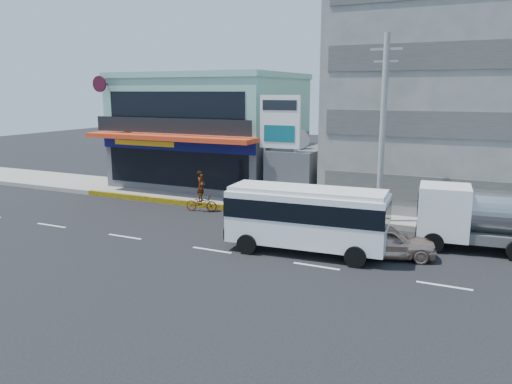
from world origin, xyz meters
TOP-DOWN VIEW (x-y plane):
  - ground at (0.00, 0.00)m, footprint 120.00×120.00m
  - sidewalk at (5.00, 9.50)m, footprint 70.00×5.00m
  - shop_building at (-8.00, 13.95)m, footprint 12.40×11.70m
  - concrete_building at (10.00, 15.00)m, footprint 16.00×12.00m
  - gap_structure at (0.00, 12.00)m, footprint 3.00×6.00m
  - satellite_dish at (0.00, 11.00)m, footprint 1.50×1.50m
  - billboard at (-0.50, 9.20)m, footprint 2.60×0.18m
  - utility_pole_near at (6.00, 7.40)m, footprint 1.60×0.30m
  - minibus at (4.00, 1.50)m, footprint 7.21×2.88m
  - sedan at (7.32, 2.36)m, footprint 4.62×2.99m
  - tanker_truck at (11.68, 5.24)m, footprint 7.53×2.96m
  - motorcycle_rider at (-4.36, 6.27)m, footprint 2.03×1.09m

SIDE VIEW (x-z plane):
  - ground at x=0.00m, z-range 0.00..0.00m
  - sidewalk at x=5.00m, z-range 0.00..0.30m
  - sedan at x=7.32m, z-range 0.00..1.46m
  - motorcycle_rider at x=-4.36m, z-range -0.42..2.05m
  - tanker_truck at x=11.68m, z-range 0.11..3.01m
  - gap_structure at x=0.00m, z-range 0.00..3.50m
  - minibus at x=4.00m, z-range 0.29..3.24m
  - satellite_dish at x=0.00m, z-range 3.50..3.65m
  - shop_building at x=-8.00m, z-range 0.00..8.00m
  - billboard at x=-0.50m, z-range 1.48..8.38m
  - utility_pole_near at x=6.00m, z-range 0.15..10.15m
  - concrete_building at x=10.00m, z-range 0.00..14.00m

